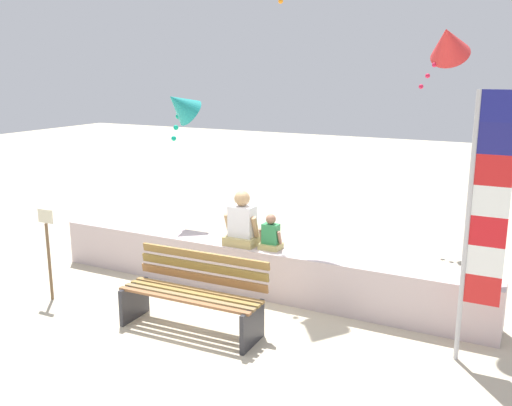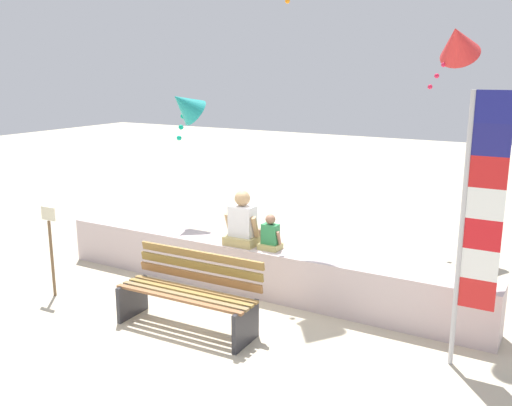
# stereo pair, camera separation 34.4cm
# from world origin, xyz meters

# --- Properties ---
(ground_plane) EXTENTS (40.00, 40.00, 0.00)m
(ground_plane) POSITION_xyz_m (0.00, 0.00, 0.00)
(ground_plane) COLOR #BDB095
(seawall_ledge) EXTENTS (6.32, 0.50, 0.66)m
(seawall_ledge) POSITION_xyz_m (0.00, 1.15, 0.33)
(seawall_ledge) COLOR beige
(seawall_ledge) RESTS_ON ground
(park_bench) EXTENTS (1.75, 0.66, 0.88)m
(park_bench) POSITION_xyz_m (-0.11, -0.19, 0.42)
(park_bench) COLOR #8E5D3A
(park_bench) RESTS_ON ground
(person_adult) EXTENTS (0.49, 0.36, 0.75)m
(person_adult) POSITION_xyz_m (-0.18, 1.13, 0.95)
(person_adult) COLOR tan
(person_adult) RESTS_ON seawall_ledge
(person_child) EXTENTS (0.31, 0.23, 0.48)m
(person_child) POSITION_xyz_m (0.25, 1.13, 0.85)
(person_child) COLOR tan
(person_child) RESTS_ON seawall_ledge
(flag_banner) EXTENTS (0.40, 0.05, 2.81)m
(flag_banner) POSITION_xyz_m (2.89, 0.46, 1.61)
(flag_banner) COLOR #B7B7BC
(flag_banner) RESTS_ON ground
(kite_red) EXTENTS (0.80, 0.91, 1.18)m
(kite_red) POSITION_xyz_m (1.78, 4.62, 3.43)
(kite_red) COLOR red
(kite_teal) EXTENTS (0.73, 0.78, 0.90)m
(kite_teal) POSITION_xyz_m (-1.61, 1.81, 2.47)
(kite_teal) COLOR teal
(sign_post) EXTENTS (0.24, 0.04, 1.24)m
(sign_post) POSITION_xyz_m (-2.28, -0.34, 0.74)
(sign_post) COLOR brown
(sign_post) RESTS_ON ground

